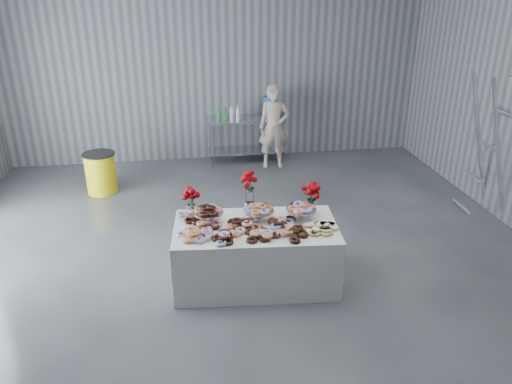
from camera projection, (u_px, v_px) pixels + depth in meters
The scene contains 17 objects.
ground at pixel (250, 279), 6.12m from camera, with size 9.00×9.00×0.00m, color #33353A.
room_walls at pixel (222, 59), 5.08m from camera, with size 8.04×9.04×4.02m.
display_table at pixel (256, 254), 5.94m from camera, with size 1.90×1.00×0.75m, color white.
prep_table at pixel (245, 132), 9.65m from camera, with size 1.50×0.60×0.90m.
donut_mounds at pixel (256, 224), 5.73m from camera, with size 1.80×0.80×0.09m, color #CA7B4A, non-canonical shape.
cake_stand_left at pixel (208, 211), 5.84m from camera, with size 0.36×0.36×0.17m.
cake_stand_mid at pixel (259, 209), 5.88m from camera, with size 0.36×0.36×0.17m.
cake_stand_right at pixel (301, 208), 5.91m from camera, with size 0.36×0.36×0.17m.
danish_pile at pixel (322, 226), 5.68m from camera, with size 0.48×0.48×0.11m, color white, non-canonical shape.
bouquet_left at pixel (191, 196), 5.85m from camera, with size 0.26×0.26×0.42m.
bouquet_right at pixel (312, 191), 5.99m from camera, with size 0.26×0.26×0.42m.
bouquet_center at pixel (250, 184), 5.96m from camera, with size 0.26×0.26×0.57m.
water_jug at pixel (270, 104), 9.51m from camera, with size 0.28×0.28×0.55m.
drink_bottles at pixel (228, 113), 9.35m from camera, with size 0.54×0.08×0.27m, color #268C33, non-canonical shape.
person at pixel (274, 127), 9.39m from camera, with size 0.57×0.38×1.57m, color #CC8C93.
trash_barrel at pixel (101, 173), 8.42m from camera, with size 0.54×0.54×0.70m.
stepladder at pixel (488, 145), 7.36m from camera, with size 0.24×0.55×2.22m, color silver, non-canonical shape.
Camera 1 is at (-0.73, -5.12, 3.45)m, focal length 35.00 mm.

